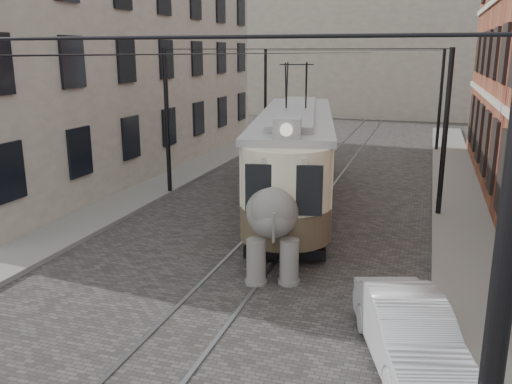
% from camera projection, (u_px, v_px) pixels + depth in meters
% --- Properties ---
extents(ground, '(120.00, 120.00, 0.00)m').
position_uv_depth(ground, '(251.00, 259.00, 15.68)').
color(ground, '#44413F').
extents(tram_rails, '(1.54, 80.00, 0.02)m').
position_uv_depth(tram_rails, '(251.00, 259.00, 15.68)').
color(tram_rails, slate).
rests_on(tram_rails, ground).
extents(sidewalk_right, '(2.00, 60.00, 0.15)m').
position_uv_depth(sidewalk_right, '(472.00, 283.00, 13.89)').
color(sidewalk_right, slate).
rests_on(sidewalk_right, ground).
extents(sidewalk_left, '(2.00, 60.00, 0.15)m').
position_uv_depth(sidewalk_left, '(62.00, 234.00, 17.57)').
color(sidewalk_left, slate).
rests_on(sidewalk_left, ground).
extents(stucco_building, '(7.00, 24.00, 10.00)m').
position_uv_depth(stucco_building, '(104.00, 69.00, 26.88)').
color(stucco_building, gray).
rests_on(stucco_building, ground).
extents(distant_block, '(28.00, 10.00, 14.00)m').
position_uv_depth(distant_block, '(383.00, 39.00, 50.79)').
color(distant_block, gray).
rests_on(distant_block, ground).
extents(catenary, '(11.00, 30.20, 6.00)m').
position_uv_depth(catenary, '(289.00, 133.00, 19.59)').
color(catenary, black).
rests_on(catenary, ground).
extents(tram, '(5.46, 13.98, 5.43)m').
position_uv_depth(tram, '(295.00, 134.00, 21.21)').
color(tram, beige).
rests_on(tram, ground).
extents(elephant, '(3.62, 4.89, 2.67)m').
position_uv_depth(elephant, '(272.00, 224.00, 14.55)').
color(elephant, slate).
rests_on(elephant, ground).
extents(parked_car, '(2.63, 4.29, 1.34)m').
position_uv_depth(parked_car, '(409.00, 333.00, 10.25)').
color(parked_car, silver).
rests_on(parked_car, ground).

